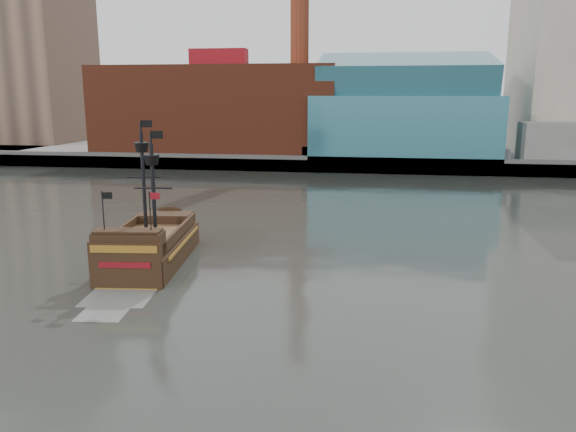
# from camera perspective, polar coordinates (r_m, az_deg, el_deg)

# --- Properties ---
(ground) EXTENTS (400.00, 400.00, 0.00)m
(ground) POSITION_cam_1_polar(r_m,az_deg,el_deg) (29.82, -3.42, -11.99)
(ground) COLOR #242722
(ground) RESTS_ON ground
(promenade_far) EXTENTS (220.00, 60.00, 2.00)m
(promenade_far) POSITION_cam_1_polar(r_m,az_deg,el_deg) (119.21, 6.18, 6.78)
(promenade_far) COLOR slate
(promenade_far) RESTS_ON ground
(seawall) EXTENTS (220.00, 1.00, 2.60)m
(seawall) POSITION_cam_1_polar(r_m,az_deg,el_deg) (89.90, 5.19, 5.22)
(seawall) COLOR #4C4C49
(seawall) RESTS_ON ground
(skyline) EXTENTS (149.00, 45.00, 62.00)m
(skyline) POSITION_cam_1_polar(r_m,az_deg,el_deg) (111.78, 9.07, 18.44)
(skyline) COLOR brown
(skyline) RESTS_ON promenade_far
(pirate_ship) EXTENTS (6.09, 15.31, 11.15)m
(pirate_ship) POSITION_cam_1_polar(r_m,az_deg,el_deg) (42.61, -13.79, -3.38)
(pirate_ship) COLOR black
(pirate_ship) RESTS_ON ground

